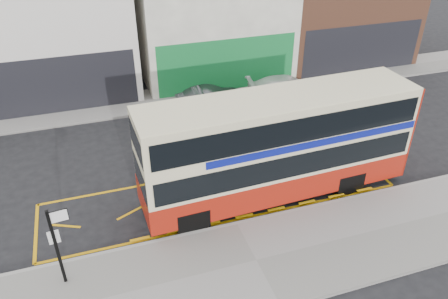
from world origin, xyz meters
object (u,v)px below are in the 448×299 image
object	(u,v)px
double_decker_bus	(279,145)
car_white	(287,88)
street_tree_right	(241,29)
car_grey	(211,99)
bus_stop_post	(57,240)

from	to	relation	value
double_decker_bus	car_white	distance (m)	9.06
street_tree_right	double_decker_bus	bearing A→B (deg)	-103.00
car_grey	car_white	xyz separation A→B (m)	(4.49, -0.14, 0.05)
bus_stop_post	car_grey	distance (m)	13.02
bus_stop_post	street_tree_right	distance (m)	17.49
street_tree_right	bus_stop_post	bearing A→B (deg)	-128.09
bus_stop_post	car_white	bearing A→B (deg)	33.67
double_decker_bus	street_tree_right	bearing A→B (deg)	74.96
car_white	street_tree_right	xyz separation A→B (m)	(-1.57, 3.54, 2.57)
car_grey	car_white	size ratio (longest dim) A/B	0.82
double_decker_bus	car_grey	size ratio (longest dim) A/B	2.81
double_decker_bus	car_grey	world-z (taller)	double_decker_bus
bus_stop_post	double_decker_bus	bearing A→B (deg)	9.99
car_grey	double_decker_bus	bearing A→B (deg)	-179.55
car_grey	street_tree_right	size ratio (longest dim) A/B	0.80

